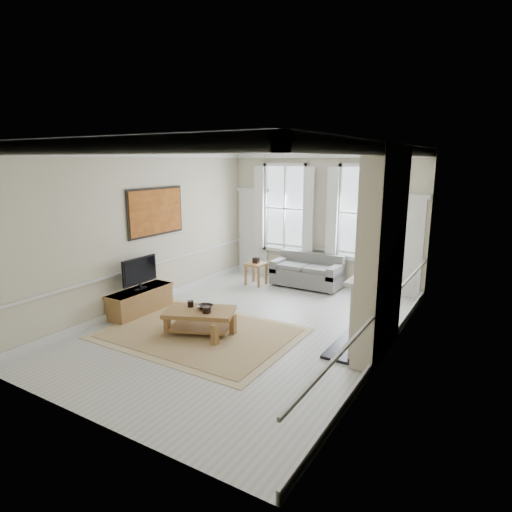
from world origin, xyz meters
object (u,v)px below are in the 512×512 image
Objects in this scene: side_table at (256,267)px; tv_stand at (141,301)px; coffee_table at (200,314)px; sofa at (308,273)px.

side_table is 0.39× the size of tv_stand.
tv_stand reaches higher than coffee_table.
tv_stand is (-1.76, 0.24, -0.13)m from coffee_table.
sofa is 3.01× the size of side_table.
side_table is 3.22m from tv_stand.
coffee_table is at bearing -7.75° from tv_stand.
sofa is 1.21× the size of coffee_table.
tv_stand is at bearing -107.94° from side_table.
sofa is at bearing 25.04° from side_table.
sofa is 4.24m from tv_stand.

